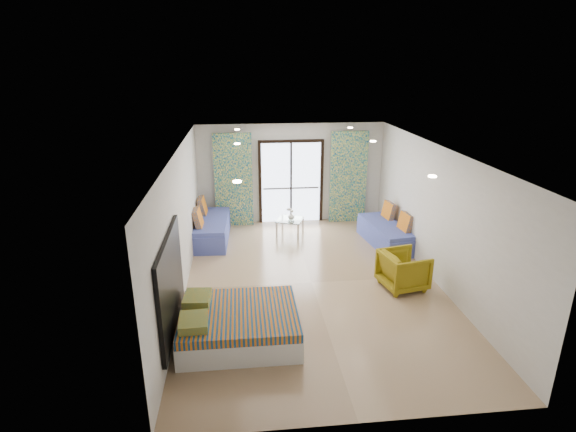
{
  "coord_description": "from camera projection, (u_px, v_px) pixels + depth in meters",
  "views": [
    {
      "loc": [
        -1.34,
        -8.04,
        4.24
      ],
      "look_at": [
        -0.39,
        0.84,
        1.15
      ],
      "focal_mm": 28.0,
      "sensor_mm": 36.0,
      "label": 1
    }
  ],
  "objects": [
    {
      "name": "floor",
      "position": [
        312.0,
        283.0,
        9.07
      ],
      "size": [
        5.0,
        7.5,
        0.01
      ],
      "primitive_type": null,
      "color": "#927557",
      "rests_on": "ground"
    },
    {
      "name": "downlight_b",
      "position": [
        432.0,
        176.0,
        6.46
      ],
      "size": [
        0.12,
        0.12,
        0.02
      ],
      "primitive_type": "cylinder",
      "color": "#FFE0B2",
      "rests_on": "ceiling"
    },
    {
      "name": "curtain_right",
      "position": [
        348.0,
        177.0,
        12.18
      ],
      "size": [
        1.0,
        0.1,
        2.5
      ],
      "primitive_type": "cube",
      "color": "silver",
      "rests_on": "floor"
    },
    {
      "name": "ceiling",
      "position": [
        314.0,
        150.0,
        8.19
      ],
      "size": [
        5.0,
        7.5,
        0.01
      ],
      "primitive_type": null,
      "color": "silver",
      "rests_on": "ground"
    },
    {
      "name": "balcony_door",
      "position": [
        291.0,
        177.0,
        12.16
      ],
      "size": [
        1.76,
        0.08,
        2.28
      ],
      "color": "black",
      "rests_on": "floor"
    },
    {
      "name": "vase",
      "position": [
        291.0,
        216.0,
        11.41
      ],
      "size": [
        0.18,
        0.18,
        0.17
      ],
      "primitive_type": "imported",
      "rotation": [
        0.0,
        0.0,
        -0.05
      ],
      "color": "white",
      "rests_on": "coffee_table"
    },
    {
      "name": "downlight_f",
      "position": [
        350.0,
        128.0,
        11.16
      ],
      "size": [
        0.12,
        0.12,
        0.02
      ],
      "primitive_type": "cylinder",
      "color": "#FFE0B2",
      "rests_on": "ceiling"
    },
    {
      "name": "bed",
      "position": [
        238.0,
        324.0,
        7.15
      ],
      "size": [
        1.87,
        1.52,
        0.64
      ],
      "color": "silver",
      "rests_on": "floor"
    },
    {
      "name": "headboard",
      "position": [
        171.0,
        284.0,
        6.79
      ],
      "size": [
        0.06,
        2.1,
        1.5
      ],
      "primitive_type": "cube",
      "color": "black",
      "rests_on": "floor"
    },
    {
      "name": "coffee_table",
      "position": [
        290.0,
        221.0,
        11.47
      ],
      "size": [
        0.82,
        0.82,
        0.73
      ],
      "rotation": [
        0.0,
        0.0,
        -0.36
      ],
      "color": "silver",
      "rests_on": "floor"
    },
    {
      "name": "wall_right",
      "position": [
        437.0,
        215.0,
        8.88
      ],
      "size": [
        0.01,
        7.5,
        2.7
      ],
      "primitive_type": null,
      "color": "silver",
      "rests_on": "ground"
    },
    {
      "name": "curtain_left",
      "position": [
        233.0,
        180.0,
        11.86
      ],
      "size": [
        1.0,
        0.1,
        2.5
      ],
      "primitive_type": "cube",
      "color": "silver",
      "rests_on": "floor"
    },
    {
      "name": "daybed_right",
      "position": [
        386.0,
        233.0,
        10.89
      ],
      "size": [
        0.97,
        1.95,
        0.92
      ],
      "rotation": [
        0.0,
        0.0,
        0.14
      ],
      "color": "#4552A6",
      "rests_on": "floor"
    },
    {
      "name": "balcony_rail",
      "position": [
        291.0,
        188.0,
        12.27
      ],
      "size": [
        1.52,
        0.03,
        0.04
      ],
      "primitive_type": "cube",
      "color": "#595451",
      "rests_on": "balcony_door"
    },
    {
      "name": "wall_back",
      "position": [
        291.0,
        174.0,
        12.16
      ],
      "size": [
        5.0,
        0.01,
        2.7
      ],
      "primitive_type": null,
      "color": "silver",
      "rests_on": "ground"
    },
    {
      "name": "wall_front",
      "position": [
        365.0,
        329.0,
        5.11
      ],
      "size": [
        5.0,
        0.01,
        2.7
      ],
      "primitive_type": null,
      "color": "silver",
      "rests_on": "ground"
    },
    {
      "name": "downlight_a",
      "position": [
        237.0,
        182.0,
        6.18
      ],
      "size": [
        0.12,
        0.12,
        0.02
      ],
      "primitive_type": "cylinder",
      "color": "#FFE0B2",
      "rests_on": "ceiling"
    },
    {
      "name": "switch_plate",
      "position": [
        180.0,
        251.0,
        7.97
      ],
      "size": [
        0.02,
        0.1,
        0.1
      ],
      "primitive_type": "cube",
      "color": "silver",
      "rests_on": "wall_left"
    },
    {
      "name": "wall_left",
      "position": [
        181.0,
        225.0,
        8.38
      ],
      "size": [
        0.01,
        7.5,
        2.7
      ],
      "primitive_type": null,
      "color": "silver",
      "rests_on": "ground"
    },
    {
      "name": "downlight_d",
      "position": [
        373.0,
        141.0,
        9.28
      ],
      "size": [
        0.12,
        0.12,
        0.02
      ],
      "primitive_type": "cylinder",
      "color": "#FFE0B2",
      "rests_on": "ceiling"
    },
    {
      "name": "armchair",
      "position": [
        404.0,
        268.0,
        8.76
      ],
      "size": [
        0.9,
        0.94,
        0.82
      ],
      "primitive_type": "imported",
      "rotation": [
        0.0,
        0.0,
        1.78
      ],
      "color": "olive",
      "rests_on": "floor"
    },
    {
      "name": "downlight_e",
      "position": [
        237.0,
        129.0,
        10.88
      ],
      "size": [
        0.12,
        0.12,
        0.02
      ],
      "primitive_type": "cylinder",
      "color": "#FFE0B2",
      "rests_on": "ceiling"
    },
    {
      "name": "daybed_left",
      "position": [
        212.0,
        228.0,
        11.15
      ],
      "size": [
        0.85,
        2.01,
        0.98
      ],
      "rotation": [
        0.0,
        0.0,
        -0.04
      ],
      "color": "#4552A6",
      "rests_on": "floor"
    },
    {
      "name": "downlight_c",
      "position": [
        237.0,
        144.0,
        9.0
      ],
      "size": [
        0.12,
        0.12,
        0.02
      ],
      "primitive_type": "cylinder",
      "color": "#FFE0B2",
      "rests_on": "ceiling"
    }
  ]
}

